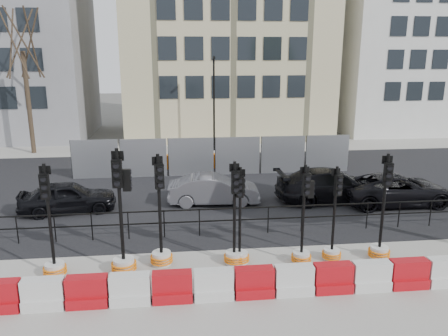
{
  "coord_description": "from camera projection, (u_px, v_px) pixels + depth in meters",
  "views": [
    {
      "loc": [
        -1.87,
        -12.81,
        6.1
      ],
      "look_at": [
        -0.16,
        3.0,
        1.95
      ],
      "focal_mm": 35.0,
      "sensor_mm": 36.0,
      "label": 1
    }
  ],
  "objects": [
    {
      "name": "traffic_signal_h",
      "position": [
        380.0,
        238.0,
        13.26
      ],
      "size": [
        0.66,
        0.66,
        3.33
      ],
      "rotation": [
        0.0,
        0.0,
        -0.14
      ],
      "color": "silver",
      "rests_on": "ground"
    },
    {
      "name": "sidewalk_near",
      "position": [
        255.0,
        300.0,
        11.17
      ],
      "size": [
        40.0,
        6.0,
        0.02
      ],
      "primitive_type": "cube",
      "color": "gray",
      "rests_on": "ground"
    },
    {
      "name": "car_b",
      "position": [
        214.0,
        189.0,
        18.24
      ],
      "size": [
        1.73,
        3.94,
        1.25
      ],
      "primitive_type": "imported",
      "rotation": [
        0.0,
        0.0,
        1.52
      ],
      "color": "#57575D",
      "rests_on": "ground"
    },
    {
      "name": "building_white",
      "position": [
        411.0,
        30.0,
        34.96
      ],
      "size": [
        12.0,
        9.06,
        16.0
      ],
      "color": "silver",
      "rests_on": "ground"
    },
    {
      "name": "sidewalk_far",
      "position": [
        206.0,
        147.0,
        29.45
      ],
      "size": [
        40.0,
        4.0,
        0.02
      ],
      "primitive_type": "cube",
      "color": "gray",
      "rests_on": "ground"
    },
    {
      "name": "tree_bare_far",
      "position": [
        22.0,
        45.0,
        26.15
      ],
      "size": [
        2.0,
        2.0,
        9.0
      ],
      "color": "#473828",
      "rests_on": "ground"
    },
    {
      "name": "traffic_signal_b",
      "position": [
        123.0,
        245.0,
        12.34
      ],
      "size": [
        0.72,
        0.72,
        3.67
      ],
      "rotation": [
        0.0,
        0.0,
        -0.06
      ],
      "color": "silver",
      "rests_on": "ground"
    },
    {
      "name": "barrier_row",
      "position": [
        254.0,
        283.0,
        11.28
      ],
      "size": [
        13.6,
        0.5,
        0.8
      ],
      "color": "red",
      "rests_on": "ground"
    },
    {
      "name": "traffic_signal_e",
      "position": [
        240.0,
        244.0,
        12.99
      ],
      "size": [
        0.59,
        0.59,
        2.99
      ],
      "rotation": [
        0.0,
        0.0,
        -0.21
      ],
      "color": "silver",
      "rests_on": "ground"
    },
    {
      "name": "traffic_signal_c",
      "position": [
        161.0,
        243.0,
        12.86
      ],
      "size": [
        0.67,
        0.67,
        3.4
      ],
      "rotation": [
        0.0,
        0.0,
        0.27
      ],
      "color": "silver",
      "rests_on": "ground"
    },
    {
      "name": "traffic_signal_a",
      "position": [
        53.0,
        254.0,
        12.19
      ],
      "size": [
        0.65,
        0.65,
        3.3
      ],
      "rotation": [
        0.0,
        0.0,
        0.04
      ],
      "color": "silver",
      "rests_on": "ground"
    },
    {
      "name": "heras_fencing",
      "position": [
        224.0,
        159.0,
        23.45
      ],
      "size": [
        14.33,
        1.72,
        2.0
      ],
      "color": "gray",
      "rests_on": "ground"
    },
    {
      "name": "car_c",
      "position": [
        332.0,
        185.0,
        18.57
      ],
      "size": [
        2.24,
        4.94,
        1.4
      ],
      "primitive_type": "imported",
      "rotation": [
        0.0,
        0.0,
        1.6
      ],
      "color": "black",
      "rests_on": "ground"
    },
    {
      "name": "car_d",
      "position": [
        397.0,
        189.0,
        18.2
      ],
      "size": [
        2.2,
        4.65,
        1.29
      ],
      "primitive_type": "imported",
      "rotation": [
        0.0,
        0.0,
        1.56
      ],
      "color": "black",
      "rests_on": "ground"
    },
    {
      "name": "ground",
      "position": [
        239.0,
        250.0,
        14.06
      ],
      "size": [
        120.0,
        120.0,
        0.0
      ],
      "primitive_type": "plane",
      "color": "#51514C",
      "rests_on": "ground"
    },
    {
      "name": "kerb_railing",
      "position": [
        234.0,
        216.0,
        15.04
      ],
      "size": [
        18.0,
        0.04,
        1.0
      ],
      "color": "black",
      "rests_on": "ground"
    },
    {
      "name": "building_grey",
      "position": [
        9.0,
        42.0,
        31.99
      ],
      "size": [
        11.0,
        9.06,
        14.0
      ],
      "color": "gray",
      "rests_on": "ground"
    },
    {
      "name": "traffic_signal_g",
      "position": [
        333.0,
        242.0,
        13.2
      ],
      "size": [
        0.58,
        0.58,
        2.95
      ],
      "rotation": [
        0.0,
        0.0,
        0.23
      ],
      "color": "silver",
      "rests_on": "ground"
    },
    {
      "name": "road",
      "position": [
        218.0,
        186.0,
        20.79
      ],
      "size": [
        40.0,
        14.0,
        0.03
      ],
      "primitive_type": "cube",
      "color": "black",
      "rests_on": "ground"
    },
    {
      "name": "traffic_signal_d",
      "position": [
        235.0,
        241.0,
        12.92
      ],
      "size": [
        0.62,
        0.62,
        3.17
      ],
      "rotation": [
        0.0,
        0.0,
        0.08
      ],
      "color": "silver",
      "rests_on": "ground"
    },
    {
      "name": "traffic_signal_f",
      "position": [
        302.0,
        241.0,
        12.95
      ],
      "size": [
        0.6,
        0.6,
        3.07
      ],
      "rotation": [
        0.0,
        0.0,
        0.13
      ],
      "color": "silver",
      "rests_on": "ground"
    },
    {
      "name": "car_a",
      "position": [
        68.0,
        197.0,
        17.28
      ],
      "size": [
        2.54,
        4.13,
        1.26
      ],
      "primitive_type": "imported",
      "rotation": [
        0.0,
        0.0,
        1.71
      ],
      "color": "black",
      "rests_on": "ground"
    },
    {
      "name": "building_cream",
      "position": [
        225.0,
        15.0,
        33.15
      ],
      "size": [
        15.0,
        10.06,
        18.0
      ],
      "color": "#B9B287",
      "rests_on": "ground"
    },
    {
      "name": "lamp_post_far",
      "position": [
        214.0,
        101.0,
        27.71
      ],
      "size": [
        0.12,
        0.56,
        6.0
      ],
      "color": "black",
      "rests_on": "ground"
    }
  ]
}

